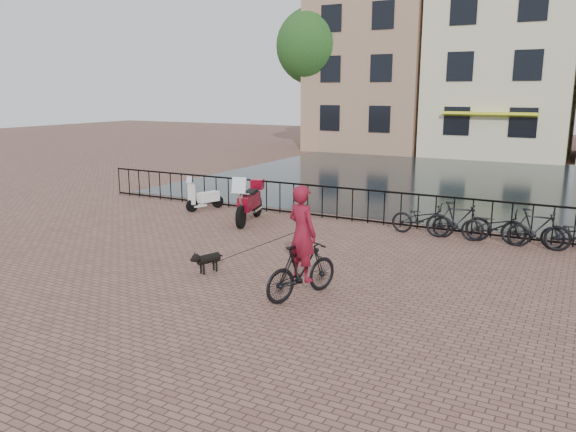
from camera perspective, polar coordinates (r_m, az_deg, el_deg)
The scene contains 14 objects.
ground at distance 10.14m, azimuth -8.22°, elevation -9.91°, with size 100.00×100.00×0.00m, color brown.
canal_water at distance 25.70m, azimuth 15.38°, elevation 3.49°, with size 20.00×20.00×0.00m, color black.
railing at distance 16.81m, azimuth 8.14°, elevation 0.95°, with size 20.00×0.05×1.02m.
canal_house_left at distance 39.80m, azimuth 9.41°, elevation 16.07°, with size 7.50×9.00×12.80m.
canal_house_mid at distance 37.88m, azimuth 21.28°, elevation 14.84°, with size 8.00×9.50×11.80m.
tree_far_left at distance 38.39m, azimuth 2.72°, elevation 16.84°, with size 5.04×5.04×9.27m.
cyclist at distance 10.56m, azimuth 1.43°, elevation -3.32°, with size 1.13×1.92×2.53m.
dog at distance 12.31m, azimuth -8.08°, elevation -4.59°, with size 0.48×0.77×0.50m.
motorcycle at distance 16.79m, azimuth -3.96°, elevation 1.93°, with size 1.04×2.20×1.53m.
scooter at distance 18.75m, azimuth -8.46°, elevation 2.45°, with size 0.78×1.35×1.21m.
parked_bike_0 at distance 15.74m, azimuth 13.51°, elevation -0.27°, with size 0.60×1.72×0.90m, color black.
parked_bike_1 at distance 15.52m, azimuth 16.90°, elevation -0.47°, with size 0.47×1.66×1.00m, color black.
parked_bike_2 at distance 15.38m, azimuth 20.35°, elevation -1.01°, with size 0.60×1.72×0.90m, color black.
parked_bike_3 at distance 15.28m, azimuth 23.88°, elevation -1.21°, with size 0.47×1.66×1.00m, color black.
Camera 1 is at (5.66, -7.47, 3.85)m, focal length 35.00 mm.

